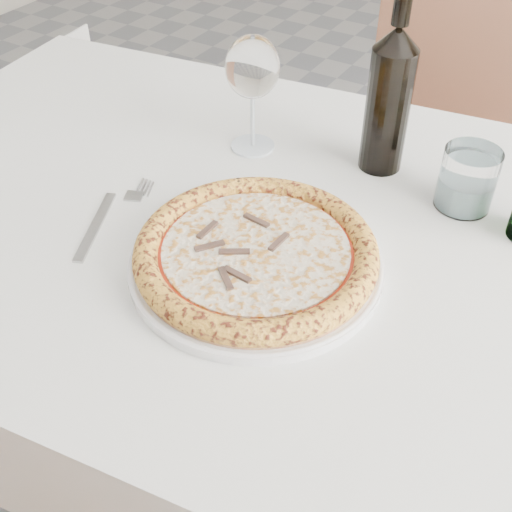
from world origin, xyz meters
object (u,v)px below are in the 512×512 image
at_px(chair_far, 452,134).
at_px(plate, 256,262).
at_px(dining_table, 290,272).
at_px(wine_bottle, 389,98).
at_px(pizza, 256,252).
at_px(tumbler, 467,183).
at_px(wine_glass, 252,70).

relative_size(chair_far, plate, 2.78).
bearing_deg(plate, dining_table, 90.00).
bearing_deg(dining_table, wine_bottle, 79.02).
distance_m(chair_far, pizza, 0.90).
xyz_separation_m(plate, tumbler, (0.19, 0.28, 0.03)).
xyz_separation_m(plate, pizza, (-0.00, -0.00, 0.02)).
height_order(chair_far, pizza, chair_far).
height_order(plate, wine_glass, wine_glass).
distance_m(dining_table, wine_glass, 0.32).
bearing_deg(pizza, tumbler, 55.88).
relative_size(wine_glass, tumbler, 2.08).
height_order(plate, wine_bottle, wine_bottle).
bearing_deg(pizza, wine_bottle, 82.47).
xyz_separation_m(plate, wine_bottle, (0.04, 0.31, 0.11)).
bearing_deg(pizza, wine_glass, 122.36).
height_order(pizza, wine_bottle, wine_bottle).
distance_m(pizza, wine_bottle, 0.33).
bearing_deg(chair_far, wine_glass, -107.04).
xyz_separation_m(dining_table, plate, (0.00, -0.10, 0.10)).
xyz_separation_m(dining_table, wine_bottle, (0.04, 0.21, 0.21)).
bearing_deg(wine_bottle, wine_glass, -164.19).
bearing_deg(dining_table, wine_glass, 136.15).
distance_m(plate, wine_glass, 0.33).
distance_m(chair_far, tumbler, 0.66).
bearing_deg(dining_table, chair_far, 88.12).
distance_m(wine_glass, tumbler, 0.36).
bearing_deg(chair_far, plate, -91.66).
bearing_deg(tumbler, wine_bottle, 166.16).
height_order(chair_far, tumbler, chair_far).
bearing_deg(plate, wine_bottle, 82.47).
bearing_deg(tumbler, plate, -124.12).
relative_size(plate, tumbler, 3.65).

